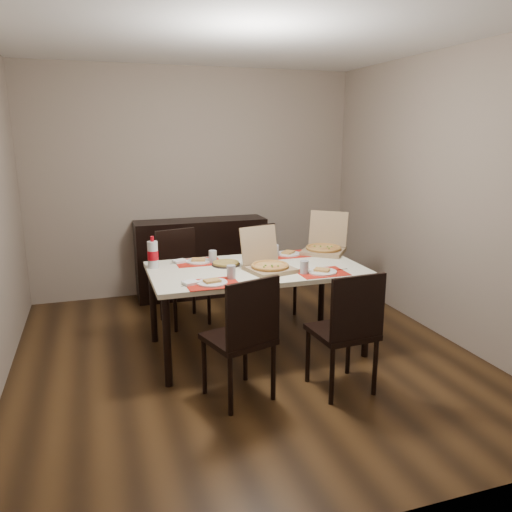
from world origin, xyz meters
name	(u,v)px	position (x,y,z in m)	size (l,w,h in m)	color
ground	(246,357)	(0.00, 0.00, -0.01)	(3.80, 4.00, 0.02)	#412A14
room_walls	(230,149)	(0.00, 0.43, 1.73)	(3.84, 4.02, 2.62)	gray
sideboard	(201,258)	(0.00, 1.78, 0.45)	(1.50, 0.40, 0.90)	black
dining_table	(256,275)	(0.13, 0.12, 0.68)	(1.80, 1.00, 0.75)	#ECE7C7
chair_near_left	(244,334)	(-0.23, -0.71, 0.51)	(0.52, 0.52, 0.93)	black
chair_near_right	(348,328)	(0.52, -0.82, 0.51)	(0.45, 0.45, 0.93)	black
chair_far_left	(181,272)	(-0.37, 1.02, 0.51)	(0.51, 0.51, 0.93)	black
chair_far_right	(266,266)	(0.52, 0.97, 0.51)	(0.55, 0.55, 0.93)	black
setting_near_left	(215,280)	(-0.31, -0.21, 0.77)	(0.45, 0.30, 0.11)	red
setting_near_right	(317,270)	(0.55, -0.21, 0.77)	(0.46, 0.30, 0.11)	red
setting_far_left	(200,260)	(-0.29, 0.43, 0.77)	(0.45, 0.30, 0.11)	red
setting_far_right	(285,253)	(0.52, 0.45, 0.77)	(0.50, 0.30, 0.11)	red
napkin_loose	(271,267)	(0.25, 0.07, 0.76)	(0.12, 0.11, 0.02)	white
pizza_box_center	(268,264)	(0.20, -0.01, 0.81)	(0.43, 0.46, 0.35)	#917754
pizza_box_right	(324,247)	(0.93, 0.44, 0.81)	(0.55, 0.56, 0.38)	#917754
faina_plate	(226,264)	(-0.10, 0.26, 0.76)	(0.25, 0.25, 0.03)	black
dip_bowl	(254,262)	(0.15, 0.25, 0.77)	(0.13, 0.13, 0.03)	white
soda_bottle	(153,255)	(-0.71, 0.37, 0.87)	(0.09, 0.09, 0.28)	silver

